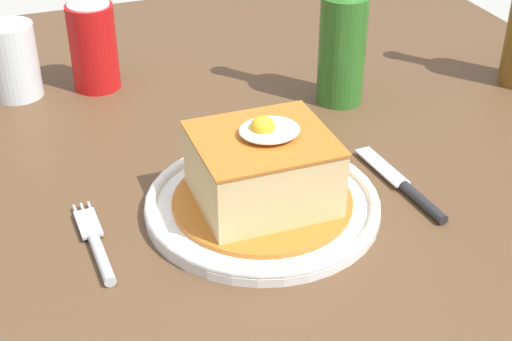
{
  "coord_description": "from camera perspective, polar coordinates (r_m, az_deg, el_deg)",
  "views": [
    {
      "loc": [
        -0.22,
        -0.8,
        1.22
      ],
      "look_at": [
        0.02,
        -0.15,
        0.79
      ],
      "focal_mm": 52.55,
      "sensor_mm": 36.0,
      "label": 1
    }
  ],
  "objects": [
    {
      "name": "knife",
      "position": [
        0.86,
        11.69,
        -1.58
      ],
      "size": [
        0.03,
        0.17,
        0.01
      ],
      "color": "#262628",
      "rests_on": "dining_table"
    },
    {
      "name": "soda_can",
      "position": [
        1.09,
        -12.28,
        9.2
      ],
      "size": [
        0.07,
        0.07,
        0.12
      ],
      "color": "red",
      "rests_on": "dining_table"
    },
    {
      "name": "beer_bottle_green",
      "position": [
        1.02,
        6.65,
        10.37
      ],
      "size": [
        0.06,
        0.06,
        0.27
      ],
      "color": "#2D6B23",
      "rests_on": "dining_table"
    },
    {
      "name": "main_plate",
      "position": [
        0.81,
        0.49,
        -2.55
      ],
      "size": [
        0.26,
        0.26,
        0.02
      ],
      "color": "white",
      "rests_on": "dining_table"
    },
    {
      "name": "dining_table",
      "position": [
        1.01,
        -3.87,
        -2.41
      ],
      "size": [
        1.23,
        1.07,
        0.75
      ],
      "color": "brown",
      "rests_on": "ground_plane"
    },
    {
      "name": "sandwich_meal",
      "position": [
        0.79,
        0.52,
        -0.09
      ],
      "size": [
        0.2,
        0.2,
        0.11
      ],
      "color": "#C66B23",
      "rests_on": "main_plate"
    },
    {
      "name": "fork",
      "position": [
        0.77,
        -11.99,
        -5.73
      ],
      "size": [
        0.02,
        0.14,
        0.01
      ],
      "color": "silver",
      "rests_on": "dining_table"
    },
    {
      "name": "drinking_glass",
      "position": [
        1.1,
        -17.93,
        7.6
      ],
      "size": [
        0.07,
        0.07,
        0.1
      ],
      "color": "#3F2314",
      "rests_on": "dining_table"
    }
  ]
}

